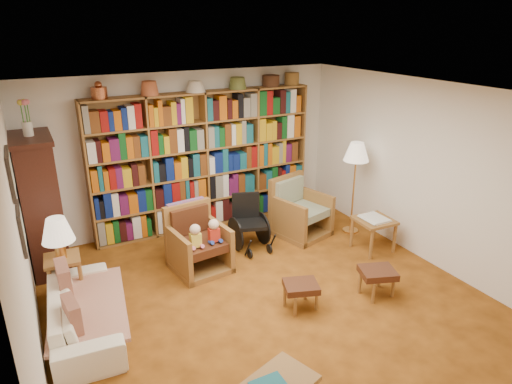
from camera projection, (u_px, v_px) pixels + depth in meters
floor at (263, 296)px, 5.67m from camera, size 5.00×5.00×0.00m
ceiling at (264, 93)px, 4.79m from camera, size 5.00×5.00×0.00m
wall_back at (189, 151)px, 7.30m from camera, size 5.00×0.00×5.00m
wall_front at (435, 323)px, 3.16m from camera, size 5.00×0.00×5.00m
wall_left at (22, 251)px, 4.15m from camera, size 0.00×5.00×5.00m
wall_right at (422, 172)px, 6.31m from camera, size 0.00×5.00×5.00m
bookshelf at (205, 157)px, 7.28m from camera, size 3.60×0.30×2.42m
curio_cabinet at (41, 203)px, 6.02m from camera, size 0.50×0.95×2.40m
framed_pictures at (16, 201)px, 4.27m from camera, size 0.03×0.52×0.97m
sofa at (84, 311)px, 4.96m from camera, size 1.75×0.79×0.50m
sofa_throw at (88, 306)px, 4.96m from camera, size 0.98×1.56×0.04m
cushion_left at (64, 283)px, 5.12m from camera, size 0.14×0.41×0.41m
cushion_right at (72, 316)px, 4.54m from camera, size 0.16×0.37×0.36m
side_table_lamp at (64, 268)px, 5.46m from camera, size 0.43×0.43×0.58m
table_lamp at (57, 231)px, 5.29m from camera, size 0.37×0.37×0.51m
armchair_leather at (197, 242)px, 6.23m from camera, size 0.79×0.83×0.90m
armchair_sage at (298, 212)px, 7.26m from camera, size 0.93×0.94×0.92m
wheelchair at (249, 224)px, 6.78m from camera, size 0.51×0.67×0.83m
floor_lamp at (356, 155)px, 6.96m from camera, size 0.39×0.39×1.48m
side_table_papers at (374, 224)px, 6.68m from camera, size 0.54×0.54×0.52m
footstool_a at (301, 288)px, 5.35m from camera, size 0.48×0.44×0.33m
footstool_b at (378, 274)px, 5.60m from camera, size 0.51×0.48×0.36m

